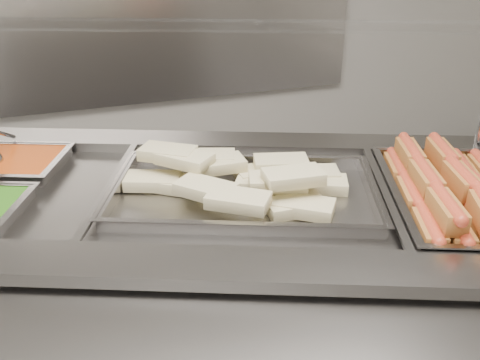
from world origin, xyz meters
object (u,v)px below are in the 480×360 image
object	(u,v)px
steam_counter	(224,320)
pan_wraps	(244,197)
pan_hotdogs	(457,207)
sneeze_guard	(226,32)

from	to	relation	value
steam_counter	pan_wraps	distance (m)	0.46
steam_counter	pan_hotdogs	xyz separation A→B (m)	(0.61, -0.25, 0.44)
pan_hotdogs	pan_wraps	bearing A→B (deg)	157.58
steam_counter	sneeze_guard	distance (m)	0.90
steam_counter	pan_wraps	bearing A→B (deg)	-22.42
sneeze_guard	pan_hotdogs	distance (m)	0.83
pan_hotdogs	steam_counter	bearing A→B (deg)	157.58
sneeze_guard	pan_hotdogs	bearing A→B (deg)	-41.70
steam_counter	sneeze_guard	bearing A→B (deg)	67.58
sneeze_guard	pan_hotdogs	size ratio (longest dim) A/B	2.56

